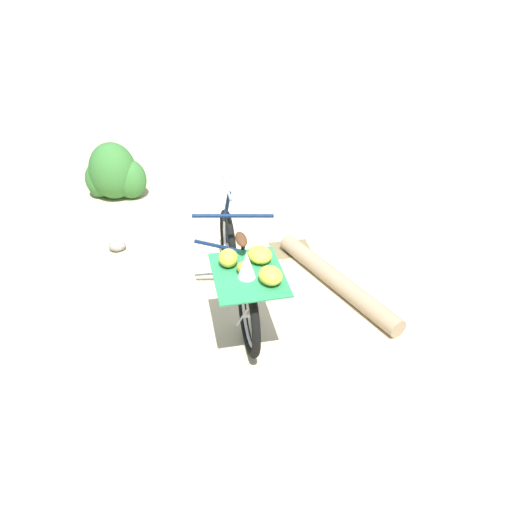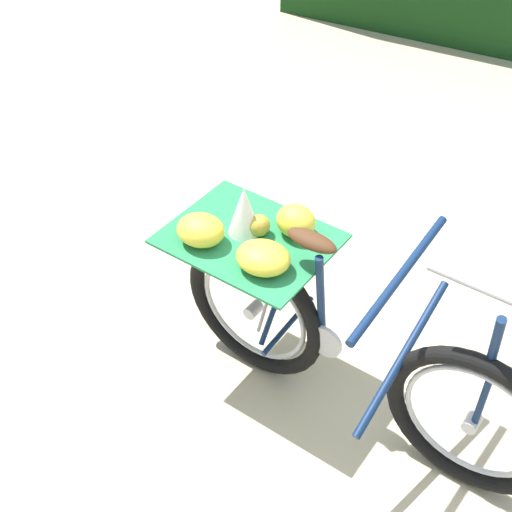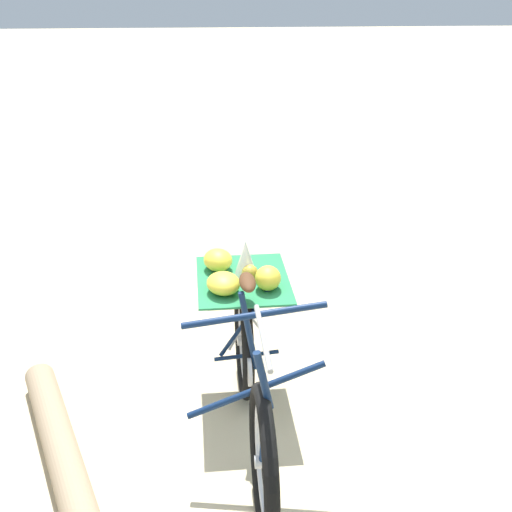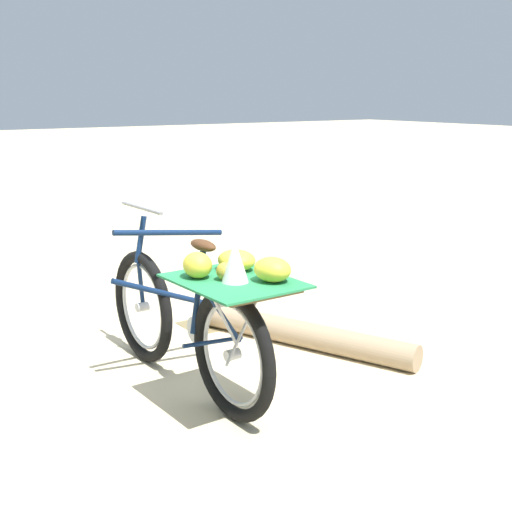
{
  "view_description": "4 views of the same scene",
  "coord_description": "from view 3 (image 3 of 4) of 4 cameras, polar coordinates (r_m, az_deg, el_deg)",
  "views": [
    {
      "loc": [
        0.54,
        3.84,
        2.98
      ],
      "look_at": [
        -0.02,
        0.77,
        0.9
      ],
      "focal_mm": 34.49,
      "sensor_mm": 36.0,
      "label": 1
    },
    {
      "loc": [
        -1.73,
        -0.56,
        2.64
      ],
      "look_at": [
        -0.03,
        0.73,
        0.78
      ],
      "focal_mm": 49.2,
      "sensor_mm": 36.0,
      "label": 2
    },
    {
      "loc": [
        -0.13,
        -2.46,
        2.43
      ],
      "look_at": [
        0.13,
        0.85,
        0.91
      ],
      "focal_mm": 43.54,
      "sensor_mm": 36.0,
      "label": 3
    },
    {
      "loc": [
        1.93,
        3.77,
        1.72
      ],
      "look_at": [
        -0.06,
        0.86,
        0.9
      ],
      "focal_mm": 49.36,
      "sensor_mm": 36.0,
      "label": 4
    }
  ],
  "objects": [
    {
      "name": "bicycle",
      "position": [
        3.46,
        -0.64,
        -9.63
      ],
      "size": [
        0.71,
        1.78,
        1.03
      ],
      "rotation": [
        0.0,
        0.0,
        -1.55
      ],
      "color": "black",
      "rests_on": "ground_plane"
    },
    {
      "name": "ground_plane",
      "position": [
        3.46,
        -1.11,
        -20.07
      ],
      "size": [
        60.0,
        60.0,
        0.0
      ],
      "primitive_type": "plane",
      "color": "beige"
    },
    {
      "name": "fallen_log",
      "position": [
        3.58,
        -17.18,
        -17.54
      ],
      "size": [
        0.79,
        1.64,
        0.18
      ],
      "primitive_type": "cylinder",
      "rotation": [
        0.0,
        1.57,
        -1.19
      ],
      "color": "#9E8466",
      "rests_on": "ground_plane"
    }
  ]
}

